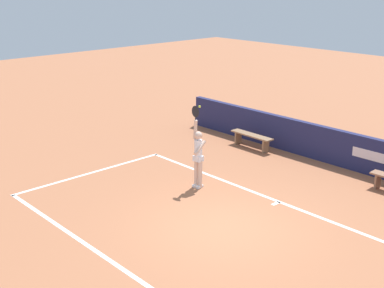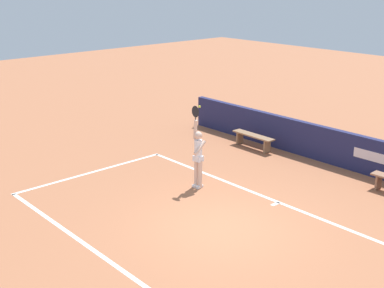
{
  "view_description": "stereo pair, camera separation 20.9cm",
  "coord_description": "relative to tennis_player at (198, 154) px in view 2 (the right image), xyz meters",
  "views": [
    {
      "loc": [
        8.04,
        -8.51,
        5.96
      ],
      "look_at": [
        -2.5,
        1.22,
        1.31
      ],
      "focal_mm": 48.57,
      "sensor_mm": 36.0,
      "label": 1
    },
    {
      "loc": [
        8.18,
        -8.35,
        5.96
      ],
      "look_at": [
        -2.5,
        1.22,
        1.31
      ],
      "focal_mm": 48.57,
      "sensor_mm": 36.0,
      "label": 2
    }
  ],
  "objects": [
    {
      "name": "courtside_bench_far",
      "position": [
        -1.34,
        3.94,
        -0.62
      ],
      "size": [
        1.77,
        0.4,
        0.52
      ],
      "color": "#926D4C",
      "rests_on": "ground"
    },
    {
      "name": "tennis_ball",
      "position": [
        -0.01,
        0.06,
        1.42
      ],
      "size": [
        0.07,
        0.07,
        0.07
      ],
      "color": "#C9DC3A"
    },
    {
      "name": "court_lines",
      "position": [
        2.32,
        -1.67,
        -1.02
      ],
      "size": [
        11.04,
        5.34,
        0.0
      ],
      "color": "white",
      "rests_on": "ground"
    },
    {
      "name": "ground_plane",
      "position": [
        2.32,
        -1.3,
        -1.02
      ],
      "size": [
        60.0,
        60.0,
        0.0
      ],
      "primitive_type": "plane",
      "color": "#A86442"
    },
    {
      "name": "tennis_player",
      "position": [
        0.0,
        0.0,
        0.0
      ],
      "size": [
        0.44,
        0.49,
        2.46
      ],
      "color": "beige",
      "rests_on": "ground"
    },
    {
      "name": "back_wall",
      "position": [
        2.32,
        4.67,
        -0.42
      ],
      "size": [
        14.57,
        0.22,
        1.2
      ],
      "color": "#20244F",
      "rests_on": "ground"
    }
  ]
}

